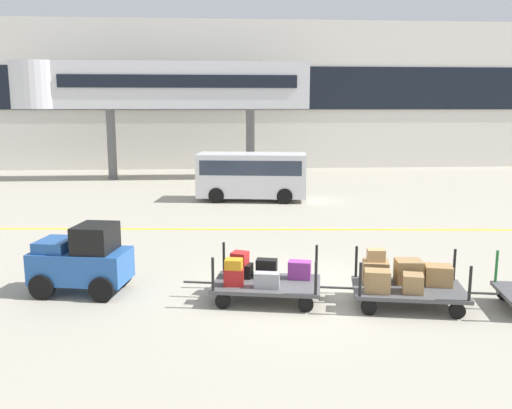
{
  "coord_description": "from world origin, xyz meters",
  "views": [
    {
      "loc": [
        -1.82,
        -11.77,
        4.16
      ],
      "look_at": [
        -0.75,
        2.85,
        1.5
      ],
      "focal_mm": 38.09,
      "sensor_mm": 36.0,
      "label": 1
    }
  ],
  "objects_px": {
    "baggage_cart_lead": "(262,278)",
    "shuttle_van": "(252,173)",
    "baggage_cart_middle": "(403,280)",
    "safety_cone_near": "(73,255)",
    "baggage_tug": "(82,260)"
  },
  "relations": [
    {
      "from": "baggage_tug",
      "to": "safety_cone_near",
      "type": "distance_m",
      "value": 2.41
    },
    {
      "from": "baggage_cart_middle",
      "to": "shuttle_van",
      "type": "relative_size",
      "value": 0.61
    },
    {
      "from": "baggage_cart_lead",
      "to": "shuttle_van",
      "type": "relative_size",
      "value": 0.61
    },
    {
      "from": "shuttle_van",
      "to": "safety_cone_near",
      "type": "xyz_separation_m",
      "value": [
        -5.41,
        -9.81,
        -0.96
      ]
    },
    {
      "from": "baggage_tug",
      "to": "baggage_cart_middle",
      "type": "bearing_deg",
      "value": -10.32
    },
    {
      "from": "shuttle_van",
      "to": "baggage_cart_middle",
      "type": "bearing_deg",
      "value": -80.06
    },
    {
      "from": "baggage_cart_lead",
      "to": "shuttle_van",
      "type": "xyz_separation_m",
      "value": [
        0.61,
        12.75,
        0.75
      ]
    },
    {
      "from": "baggage_cart_middle",
      "to": "safety_cone_near",
      "type": "height_order",
      "value": "baggage_cart_middle"
    },
    {
      "from": "baggage_tug",
      "to": "baggage_cart_middle",
      "type": "xyz_separation_m",
      "value": [
        6.94,
        -1.26,
        -0.21
      ]
    },
    {
      "from": "baggage_cart_lead",
      "to": "shuttle_van",
      "type": "distance_m",
      "value": 12.79
    },
    {
      "from": "baggage_tug",
      "to": "baggage_cart_middle",
      "type": "distance_m",
      "value": 7.06
    },
    {
      "from": "baggage_cart_lead",
      "to": "baggage_cart_middle",
      "type": "xyz_separation_m",
      "value": [
        2.94,
        -0.54,
        0.05
      ]
    },
    {
      "from": "baggage_cart_middle",
      "to": "shuttle_van",
      "type": "height_order",
      "value": "shuttle_van"
    },
    {
      "from": "baggage_cart_lead",
      "to": "safety_cone_near",
      "type": "distance_m",
      "value": 5.63
    },
    {
      "from": "baggage_cart_middle",
      "to": "safety_cone_near",
      "type": "relative_size",
      "value": 5.61
    }
  ]
}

